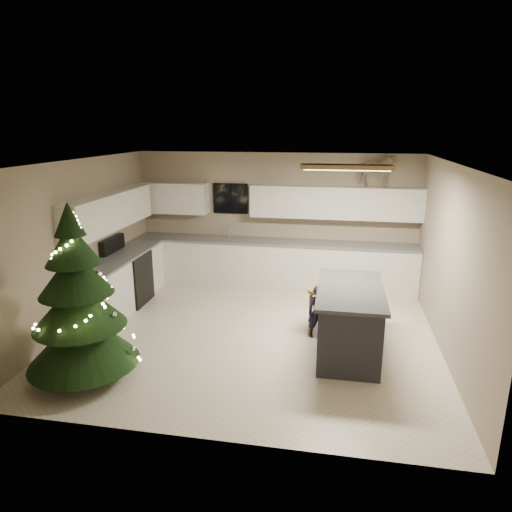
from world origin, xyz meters
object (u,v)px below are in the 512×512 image
(island, at_px, (349,320))
(toddler, at_px, (318,312))
(bar_stool, at_px, (320,300))
(christmas_tree, at_px, (79,309))
(rocking_horse, at_px, (376,170))

(island, relative_size, toddler, 2.16)
(bar_stool, bearing_deg, christmas_tree, -147.14)
(bar_stool, relative_size, toddler, 0.90)
(christmas_tree, height_order, toddler, christmas_tree)
(island, distance_m, christmas_tree, 3.56)
(island, xyz_separation_m, toddler, (-0.45, 0.41, -0.09))
(toddler, height_order, rocking_horse, rocking_horse)
(bar_stool, distance_m, christmas_tree, 3.42)
(bar_stool, distance_m, rocking_horse, 2.86)
(bar_stool, height_order, christmas_tree, christmas_tree)
(bar_stool, distance_m, toddler, 0.20)
(rocking_horse, bearing_deg, toddler, 168.76)
(bar_stool, bearing_deg, rocking_horse, 67.83)
(rocking_horse, bearing_deg, island, -178.94)
(christmas_tree, bearing_deg, rocking_horse, 46.68)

